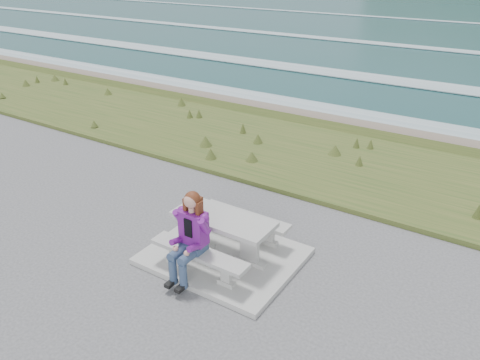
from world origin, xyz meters
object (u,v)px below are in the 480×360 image
(picnic_table, at_px, (223,225))
(bench_landward, at_px, (199,256))
(seated_woman, at_px, (188,248))
(bench_seaward, at_px, (245,220))

(picnic_table, bearing_deg, bench_landward, -90.00)
(bench_landward, xyz_separation_m, seated_woman, (-0.10, -0.14, 0.20))
(bench_landward, bearing_deg, picnic_table, 90.00)
(bench_landward, xyz_separation_m, bench_seaward, (0.00, 1.40, 0.00))
(picnic_table, height_order, seated_woman, seated_woman)
(bench_landward, relative_size, seated_woman, 1.20)
(bench_landward, height_order, bench_seaward, same)
(seated_woman, bearing_deg, picnic_table, 83.26)
(bench_seaward, distance_m, seated_woman, 1.56)
(picnic_table, height_order, bench_seaward, picnic_table)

